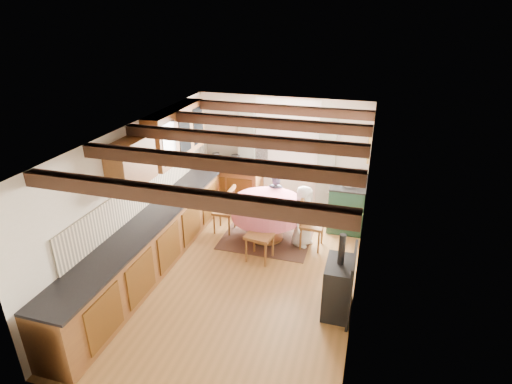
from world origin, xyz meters
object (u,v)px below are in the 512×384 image
(cast_iron_stove, at_px, (339,274))
(child_far, at_px, (275,199))
(child_right, at_px, (303,216))
(cup, at_px, (258,203))
(aga_range, at_px, (347,203))
(dining_table, at_px, (267,220))
(chair_left, at_px, (224,209))
(chair_near, at_px, (260,233))
(chair_right, at_px, (312,222))

(cast_iron_stove, distance_m, child_far, 2.80)
(child_right, xyz_separation_m, cup, (-0.77, -0.25, 0.27))
(cast_iron_stove, distance_m, child_right, 1.88)
(aga_range, xyz_separation_m, cup, (-1.48, -1.26, 0.37))
(child_far, distance_m, child_right, 0.95)
(child_far, relative_size, cup, 9.78)
(aga_range, bearing_deg, dining_table, -143.85)
(chair_left, distance_m, cup, 0.92)
(dining_table, bearing_deg, child_far, 90.00)
(chair_near, relative_size, cast_iron_stove, 0.81)
(chair_right, distance_m, child_far, 1.12)
(chair_left, distance_m, aga_range, 2.45)
(child_far, xyz_separation_m, child_right, (0.68, -0.67, 0.06))
(chair_near, distance_m, cup, 0.58)
(chair_near, bearing_deg, child_right, 56.66)
(dining_table, height_order, aga_range, aga_range)
(chair_left, relative_size, cast_iron_stove, 0.74)
(dining_table, height_order, chair_near, chair_near)
(chair_near, bearing_deg, child_far, 100.44)
(chair_near, bearing_deg, cup, 116.44)
(dining_table, relative_size, cup, 12.30)
(chair_near, xyz_separation_m, child_right, (0.62, 0.71, 0.06))
(dining_table, relative_size, child_far, 1.26)
(chair_near, relative_size, child_far, 0.98)
(chair_near, relative_size, child_right, 0.89)
(chair_right, bearing_deg, chair_left, 88.40)
(cast_iron_stove, xyz_separation_m, child_right, (-0.82, 1.69, -0.05))
(dining_table, distance_m, cast_iron_stove, 2.27)
(chair_left, distance_m, child_far, 1.06)
(child_right, bearing_deg, chair_left, 107.33)
(dining_table, xyz_separation_m, aga_range, (1.39, 1.01, 0.08))
(dining_table, xyz_separation_m, chair_right, (0.86, -0.05, 0.10))
(chair_near, distance_m, chair_right, 1.03)
(chair_right, height_order, aga_range, chair_right)
(chair_near, relative_size, aga_range, 1.00)
(chair_right, height_order, cast_iron_stove, cast_iron_stove)
(chair_right, xyz_separation_m, cast_iron_stove, (0.64, -1.65, 0.13))
(child_far, bearing_deg, chair_right, 135.31)
(dining_table, distance_m, cup, 0.52)
(chair_right, relative_size, aga_range, 0.97)
(chair_near, relative_size, chair_right, 1.03)
(dining_table, bearing_deg, cup, -109.82)
(child_right, distance_m, cup, 0.85)
(dining_table, xyz_separation_m, cup, (-0.09, -0.25, 0.45))
(chair_left, bearing_deg, child_far, 124.66)
(chair_left, xyz_separation_m, cast_iron_stove, (2.37, -1.76, 0.17))
(cast_iron_stove, xyz_separation_m, cup, (-1.59, 1.44, 0.21))
(dining_table, relative_size, chair_near, 1.28)
(chair_near, relative_size, chair_left, 1.10)
(chair_near, xyz_separation_m, aga_range, (1.32, 1.72, -0.04))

